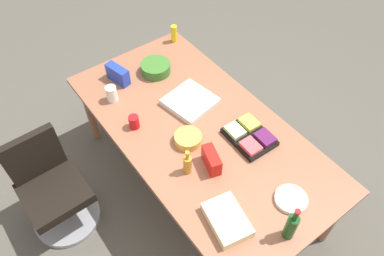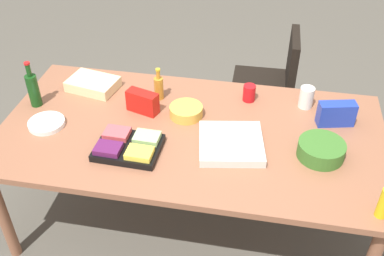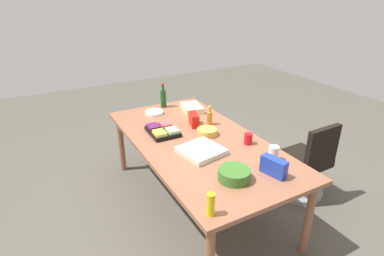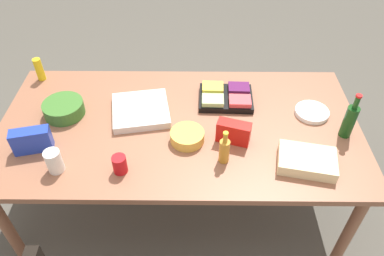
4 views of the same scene
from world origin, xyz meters
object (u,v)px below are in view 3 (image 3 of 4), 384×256
Objects in this scene: sheet_cake at (192,108)px; paper_plate_stack at (154,112)px; chip_bag_red at (194,120)px; chip_bowl at (207,132)px; pizza_box at (201,151)px; fruit_platter at (163,130)px; mayo_jar at (273,153)px; dressing_bottle at (210,118)px; wine_bottle at (163,98)px; conference_table at (198,146)px; mustard_bottle at (211,205)px; office_chair at (305,167)px; red_solo_cup at (248,139)px; salad_bowl at (234,174)px; chip_bag_blue at (274,167)px.

paper_plate_stack is at bearing 73.24° from sheet_cake.
chip_bowl is (-0.28, -0.00, -0.04)m from chip_bag_red.
pizza_box is 0.98× the size of fruit_platter.
dressing_bottle reaches higher than mayo_jar.
chip_bowl is at bearing -176.52° from wine_bottle.
conference_table is 16.48× the size of mayo_jar.
pizza_box is 1.08m from sheet_cake.
conference_table is 13.54× the size of mustard_bottle.
paper_plate_stack is at bearing 7.11° from conference_table.
wine_bottle is 2.13m from mustard_bottle.
red_solo_cup is at bearing 80.94° from office_chair.
office_chair is 5.28× the size of mustard_bottle.
salad_bowl reaches higher than pizza_box.
pizza_box is at bearing 171.51° from wine_bottle.
office_chair is 1.85m from paper_plate_stack.
mayo_jar is at bearing 108.05° from office_chair.
wine_bottle is at bearing 3.48° from chip_bowl.
salad_bowl is 0.34m from chip_bag_blue.
chip_bag_red is 0.91× the size of chip_bag_blue.
mustard_bottle is at bearing 164.46° from wine_bottle.
wine_bottle is at bearing -51.00° from paper_plate_stack.
wine_bottle is (1.28, -0.19, 0.09)m from pizza_box.
salad_bowl is at bearing -171.97° from fruit_platter.
pizza_box is 0.67m from dressing_bottle.
chip_bag_red is at bearing -23.28° from conference_table.
dressing_bottle is (0.94, 0.08, 0.01)m from mayo_jar.
sheet_cake reaches higher than paper_plate_stack.
fruit_platter reaches higher than paper_plate_stack.
dressing_bottle is at bearing 8.36° from red_solo_cup.
wine_bottle is 0.79m from fruit_platter.
mustard_bottle is 0.77× the size of dressing_bottle.
wine_bottle is 1.83× the size of mustard_bottle.
wine_bottle is (1.46, 1.05, 0.54)m from office_chair.
fruit_platter reaches higher than chip_bowl.
dressing_bottle is (1.02, -0.40, 0.04)m from salad_bowl.
chip_bowl is (-0.81, -0.25, 0.02)m from paper_plate_stack.
office_chair is at bearing -108.05° from pizza_box.
conference_table is at bearing 131.31° from dressing_bottle.
dressing_bottle is at bearing -48.06° from pizza_box.
sheet_cake is 1.05m from red_solo_cup.
paper_plate_stack is at bearing -13.64° from fruit_platter.
fruit_platter is at bearing 32.49° from mayo_jar.
pizza_box is at bearing 155.93° from sheet_cake.
paper_plate_stack is 0.57m from fruit_platter.
chip_bag_blue is at bearing -168.91° from paper_plate_stack.
chip_bag_red reaches higher than office_chair.
chip_bag_red is at bearing -86.89° from fruit_platter.
wine_bottle reaches higher than office_chair.
conference_table is 10.39× the size of dressing_bottle.
wine_bottle is 0.97× the size of sheet_cake.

